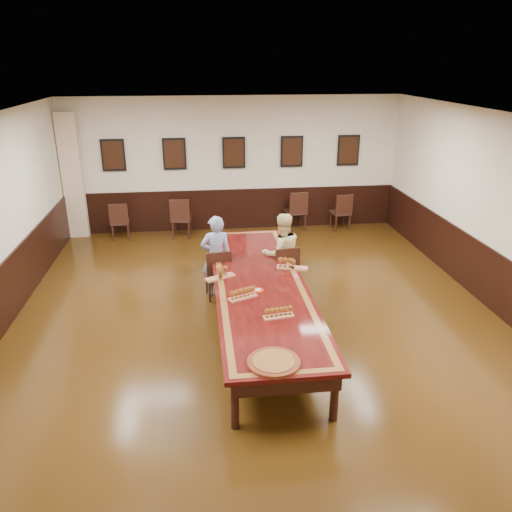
{
  "coord_description": "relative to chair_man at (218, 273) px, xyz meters",
  "views": [
    {
      "loc": [
        -0.89,
        -6.95,
        3.97
      ],
      "look_at": [
        0.0,
        0.5,
        1.0
      ],
      "focal_mm": 35.0,
      "sensor_mm": 36.0,
      "label": 1
    }
  ],
  "objects": [
    {
      "name": "person_woman",
      "position": [
        1.15,
        0.09,
        0.28
      ],
      "size": [
        0.83,
        0.7,
        1.49
      ],
      "primitive_type": "imported",
      "rotation": [
        0.0,
        0.0,
        3.32
      ],
      "color": "#F3E098",
      "rests_on": "floor"
    },
    {
      "name": "red_plate_grp",
      "position": [
        0.54,
        -1.41,
        0.3
      ],
      "size": [
        0.18,
        0.18,
        0.02
      ],
      "color": "red",
      "rests_on": "conference_table"
    },
    {
      "name": "flight_d",
      "position": [
        0.72,
        -2.25,
        0.36
      ],
      "size": [
        0.43,
        0.19,
        0.15
      ],
      "color": "#AE6749",
      "rests_on": "conference_table"
    },
    {
      "name": "wainscoting",
      "position": [
        0.61,
        -1.12,
        0.04
      ],
      "size": [
        8.0,
        10.0,
        1.0
      ],
      "color": "black",
      "rests_on": "floor"
    },
    {
      "name": "floor",
      "position": [
        0.61,
        -1.12,
        -0.47
      ],
      "size": [
        8.0,
        10.0,
        0.02
      ],
      "primitive_type": "cube",
      "color": "black",
      "rests_on": "ground"
    },
    {
      "name": "spare_chair_a",
      "position": [
        -2.13,
        3.38,
        -0.01
      ],
      "size": [
        0.45,
        0.49,
        0.9
      ],
      "primitive_type": null,
      "rotation": [
        0.0,
        0.0,
        3.22
      ],
      "color": "black",
      "rests_on": "floor"
    },
    {
      "name": "wall_back",
      "position": [
        0.61,
        3.89,
        1.14
      ],
      "size": [
        8.0,
        0.02,
        3.2
      ],
      "primitive_type": "cube",
      "color": "beige",
      "rests_on": "floor"
    },
    {
      "name": "conference_table",
      "position": [
        0.61,
        -1.12,
        0.15
      ],
      "size": [
        1.4,
        5.0,
        0.76
      ],
      "color": "black",
      "rests_on": "floor"
    },
    {
      "name": "person_man",
      "position": [
        -0.01,
        0.1,
        0.28
      ],
      "size": [
        0.58,
        0.42,
        1.48
      ],
      "primitive_type": "imported",
      "rotation": [
        0.0,
        0.0,
        3.26
      ],
      "color": "#4458AA",
      "rests_on": "floor"
    },
    {
      "name": "flight_c",
      "position": [
        0.29,
        -1.63,
        0.36
      ],
      "size": [
        0.45,
        0.3,
        0.16
      ],
      "color": "#AE6749",
      "rests_on": "conference_table"
    },
    {
      "name": "spare_chair_b",
      "position": [
        -0.7,
        3.35,
        0.02
      ],
      "size": [
        0.5,
        0.54,
        0.97
      ],
      "primitive_type": null,
      "rotation": [
        0.0,
        0.0,
        3.04
      ],
      "color": "black",
      "rests_on": "floor"
    },
    {
      "name": "posters",
      "position": [
        0.61,
        3.82,
        1.44
      ],
      "size": [
        6.14,
        0.04,
        0.74
      ],
      "color": "black",
      "rests_on": "wall_back"
    },
    {
      "name": "flight_b",
      "position": [
        1.16,
        -0.63,
        0.37
      ],
      "size": [
        0.53,
        0.3,
        0.19
      ],
      "color": "#AE6749",
      "rests_on": "conference_table"
    },
    {
      "name": "spare_chair_c",
      "position": [
        2.1,
        3.59,
        0.03
      ],
      "size": [
        0.52,
        0.56,
        0.99
      ],
      "primitive_type": null,
      "rotation": [
        0.0,
        0.0,
        3.27
      ],
      "color": "black",
      "rests_on": "floor"
    },
    {
      "name": "chair_man",
      "position": [
        0.0,
        0.0,
        0.0
      ],
      "size": [
        0.49,
        0.52,
        0.93
      ],
      "primitive_type": null,
      "rotation": [
        0.0,
        0.0,
        3.26
      ],
      "color": "black",
      "rests_on": "floor"
    },
    {
      "name": "chair_woman",
      "position": [
        1.17,
        -0.01,
        0.01
      ],
      "size": [
        0.52,
        0.56,
        0.95
      ],
      "primitive_type": null,
      "rotation": [
        0.0,
        0.0,
        3.32
      ],
      "color": "black",
      "rests_on": "floor"
    },
    {
      "name": "spare_chair_d",
      "position": [
        3.21,
        3.47,
        -0.0
      ],
      "size": [
        0.49,
        0.52,
        0.93
      ],
      "primitive_type": null,
      "rotation": [
        0.0,
        0.0,
        3.26
      ],
      "color": "black",
      "rests_on": "floor"
    },
    {
      "name": "carved_platter",
      "position": [
        0.49,
        -3.33,
        0.31
      ],
      "size": [
        0.74,
        0.74,
        0.05
      ],
      "color": "#561F11",
      "rests_on": "conference_table"
    },
    {
      "name": "ceiling",
      "position": [
        0.61,
        -1.12,
        2.75
      ],
      "size": [
        8.0,
        10.0,
        0.02
      ],
      "primitive_type": "cube",
      "color": "white",
      "rests_on": "floor"
    },
    {
      "name": "flight_a",
      "position": [
        0.02,
        -0.88,
        0.37
      ],
      "size": [
        0.5,
        0.34,
        0.18
      ],
      "color": "#AE6749",
      "rests_on": "conference_table"
    },
    {
      "name": "pink_phone",
      "position": [
        1.21,
        -0.95,
        0.29
      ],
      "size": [
        0.09,
        0.15,
        0.01
      ],
      "primitive_type": "cube",
      "rotation": [
        0.0,
        0.0,
        0.14
      ],
      "color": "#D1456A",
      "rests_on": "conference_table"
    },
    {
      "name": "curtain",
      "position": [
        -3.14,
        3.7,
        0.99
      ],
      "size": [
        0.45,
        0.18,
        2.9
      ],
      "primitive_type": "cube",
      "color": "#D5B292",
      "rests_on": "floor"
    }
  ]
}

